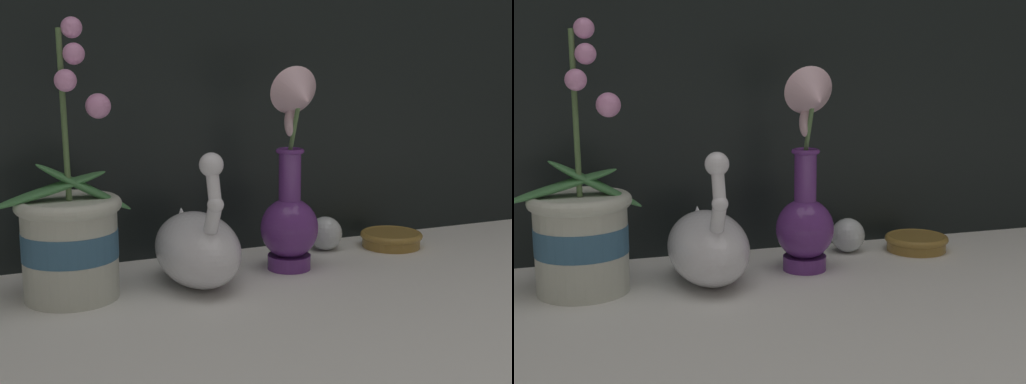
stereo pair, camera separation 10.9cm
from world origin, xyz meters
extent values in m
plane|color=silver|center=(0.00, 0.00, 0.00)|extent=(2.80, 2.80, 0.00)
cylinder|color=beige|center=(-0.28, 0.14, 0.07)|extent=(0.13, 0.13, 0.14)
cylinder|color=#386689|center=(-0.28, 0.14, 0.08)|extent=(0.13, 0.13, 0.04)
torus|color=beige|center=(-0.28, 0.14, 0.13)|extent=(0.15, 0.15, 0.02)
cylinder|color=#4C6B3D|center=(-0.28, 0.14, 0.26)|extent=(0.01, 0.03, 0.23)
ellipsoid|color=#427F47|center=(-0.26, 0.14, 0.16)|extent=(0.13, 0.04, 0.08)
ellipsoid|color=#427F47|center=(-0.30, 0.13, 0.16)|extent=(0.16, 0.04, 0.05)
sphere|color=#DB8EC6|center=(-0.26, 0.15, 0.37)|extent=(0.03, 0.03, 0.03)
sphere|color=#DB8EC6|center=(-0.26, 0.14, 0.34)|extent=(0.03, 0.03, 0.03)
sphere|color=#DB8EC6|center=(-0.28, 0.12, 0.30)|extent=(0.03, 0.03, 0.03)
sphere|color=#DB8EC6|center=(-0.24, 0.12, 0.27)|extent=(0.03, 0.03, 0.03)
ellipsoid|color=white|center=(-0.10, 0.12, 0.05)|extent=(0.12, 0.19, 0.11)
cone|color=white|center=(-0.10, 0.19, 0.07)|extent=(0.06, 0.07, 0.08)
cylinder|color=white|center=(-0.10, 0.05, 0.11)|extent=(0.02, 0.05, 0.06)
sphere|color=white|center=(-0.10, 0.04, 0.14)|extent=(0.02, 0.02, 0.02)
cylinder|color=white|center=(-0.10, 0.05, 0.16)|extent=(0.02, 0.03, 0.06)
sphere|color=white|center=(-0.10, 0.06, 0.19)|extent=(0.03, 0.03, 0.03)
cylinder|color=#602D7F|center=(0.06, 0.14, 0.01)|extent=(0.07, 0.07, 0.02)
ellipsoid|color=#602D7F|center=(0.06, 0.14, 0.07)|extent=(0.09, 0.09, 0.10)
cylinder|color=#602D7F|center=(0.06, 0.14, 0.15)|extent=(0.03, 0.03, 0.08)
torus|color=#602D7F|center=(0.06, 0.14, 0.19)|extent=(0.04, 0.04, 0.01)
cylinder|color=#567A47|center=(0.06, 0.13, 0.22)|extent=(0.01, 0.03, 0.07)
cone|color=beige|center=(0.06, 0.11, 0.28)|extent=(0.08, 0.07, 0.09)
ellipsoid|color=beige|center=(0.06, 0.14, 0.24)|extent=(0.02, 0.02, 0.04)
sphere|color=silver|center=(0.17, 0.22, 0.03)|extent=(0.06, 0.06, 0.06)
cylinder|color=olive|center=(0.29, 0.19, 0.01)|extent=(0.10, 0.10, 0.03)
torus|color=olive|center=(0.29, 0.19, 0.02)|extent=(0.11, 0.11, 0.01)
camera|label=1|loc=(-0.42, -0.85, 0.33)|focal=50.00mm
camera|label=2|loc=(-0.31, -0.88, 0.33)|focal=50.00mm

